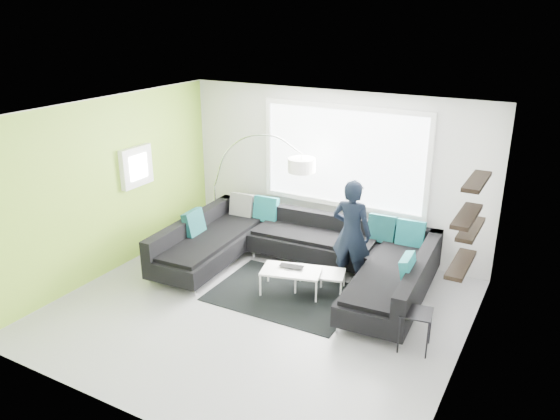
{
  "coord_description": "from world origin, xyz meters",
  "views": [
    {
      "loc": [
        3.58,
        -5.82,
        4.04
      ],
      "look_at": [
        -0.15,
        0.9,
        1.2
      ],
      "focal_mm": 35.0,
      "sensor_mm": 36.0,
      "label": 1
    }
  ],
  "objects_px": {
    "side_table": "(415,330)",
    "person": "(351,233)",
    "arc_lamp": "(214,186)",
    "laptop": "(290,268)",
    "sectional_sofa": "(295,257)",
    "coffee_table": "(306,280)"
  },
  "relations": [
    {
      "from": "coffee_table",
      "to": "side_table",
      "type": "bearing_deg",
      "value": -35.17
    },
    {
      "from": "coffee_table",
      "to": "person",
      "type": "height_order",
      "value": "person"
    },
    {
      "from": "person",
      "to": "coffee_table",
      "type": "bearing_deg",
      "value": 48.76
    },
    {
      "from": "sectional_sofa",
      "to": "person",
      "type": "relative_size",
      "value": 2.47
    },
    {
      "from": "side_table",
      "to": "person",
      "type": "xyz_separation_m",
      "value": [
        -1.38,
        1.23,
        0.58
      ]
    },
    {
      "from": "sectional_sofa",
      "to": "person",
      "type": "height_order",
      "value": "person"
    },
    {
      "from": "sectional_sofa",
      "to": "person",
      "type": "xyz_separation_m",
      "value": [
        0.8,
        0.29,
        0.46
      ]
    },
    {
      "from": "arc_lamp",
      "to": "side_table",
      "type": "xyz_separation_m",
      "value": [
        4.19,
        -1.64,
        -0.78
      ]
    },
    {
      "from": "sectional_sofa",
      "to": "laptop",
      "type": "height_order",
      "value": "sectional_sofa"
    },
    {
      "from": "coffee_table",
      "to": "arc_lamp",
      "type": "xyz_separation_m",
      "value": [
        -2.33,
        0.97,
        0.86
      ]
    },
    {
      "from": "side_table",
      "to": "arc_lamp",
      "type": "bearing_deg",
      "value": 158.67
    },
    {
      "from": "sectional_sofa",
      "to": "arc_lamp",
      "type": "xyz_separation_m",
      "value": [
        -2.01,
        0.7,
        0.66
      ]
    },
    {
      "from": "side_table",
      "to": "person",
      "type": "bearing_deg",
      "value": 138.19
    },
    {
      "from": "coffee_table",
      "to": "arc_lamp",
      "type": "height_order",
      "value": "arc_lamp"
    },
    {
      "from": "sectional_sofa",
      "to": "side_table",
      "type": "height_order",
      "value": "sectional_sofa"
    },
    {
      "from": "person",
      "to": "arc_lamp",
      "type": "bearing_deg",
      "value": -9.51
    },
    {
      "from": "coffee_table",
      "to": "laptop",
      "type": "bearing_deg",
      "value": -167.38
    },
    {
      "from": "side_table",
      "to": "laptop",
      "type": "xyz_separation_m",
      "value": [
        -2.06,
        0.55,
        0.12
      ]
    },
    {
      "from": "sectional_sofa",
      "to": "arc_lamp",
      "type": "relative_size",
      "value": 2.0
    },
    {
      "from": "arc_lamp",
      "to": "person",
      "type": "bearing_deg",
      "value": -7.85
    },
    {
      "from": "coffee_table",
      "to": "laptop",
      "type": "relative_size",
      "value": 2.84
    },
    {
      "from": "arc_lamp",
      "to": "laptop",
      "type": "relative_size",
      "value": 5.22
    }
  ]
}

